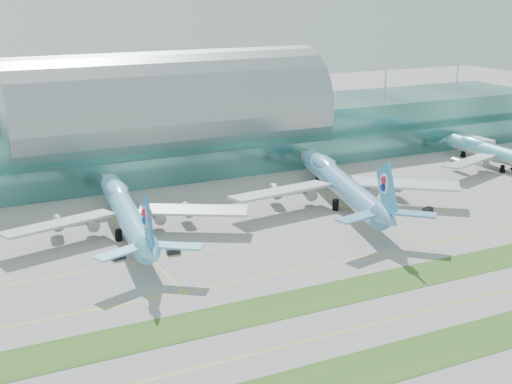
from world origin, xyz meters
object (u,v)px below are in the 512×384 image
airliner_c (342,183)px  airliner_d (502,154)px  airliner_b (126,212)px  terminal (168,129)px

airliner_c → airliner_d: bearing=23.2°
airliner_b → airliner_d: bearing=10.7°
airliner_b → airliner_c: bearing=4.8°
airliner_b → terminal: bearing=69.3°
airliner_d → terminal: bearing=154.2°
airliner_c → airliner_d: airliner_c is taller
airliner_b → airliner_c: (67.84, -3.44, 0.62)m
airliner_c → airliner_d: size_ratio=1.19×
terminal → airliner_b: (-36.58, -67.38, -7.74)m
terminal → airliner_b: 77.06m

